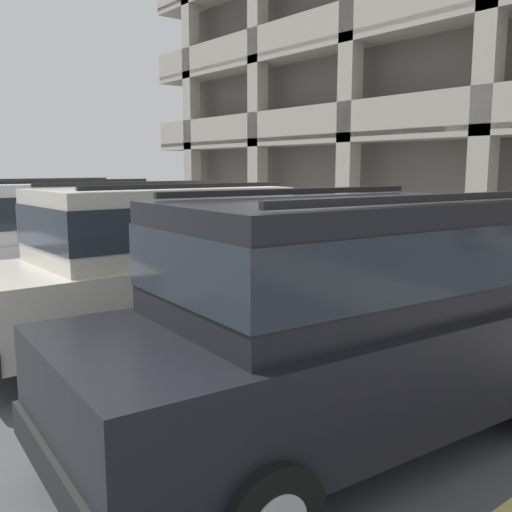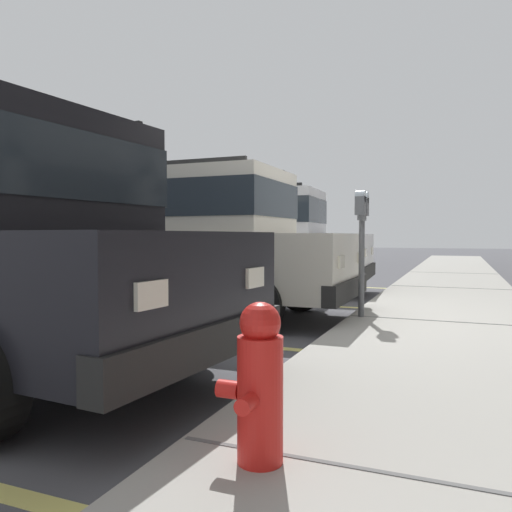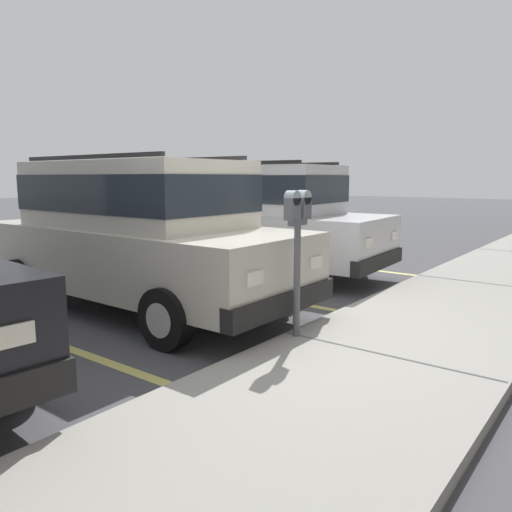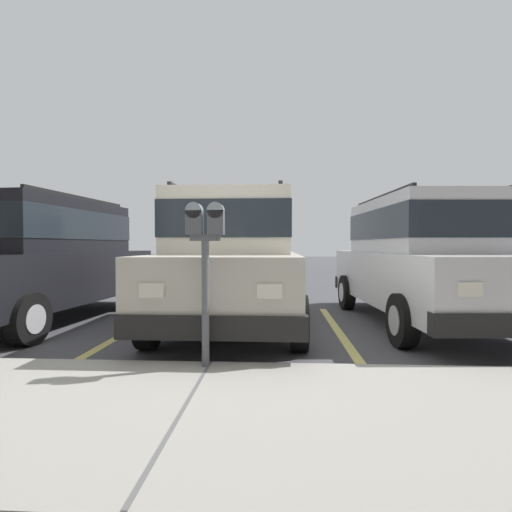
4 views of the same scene
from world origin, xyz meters
name	(u,v)px [view 1 (image 1 of 4)]	position (x,y,z in m)	size (l,w,h in m)	color
ground_plane	(291,319)	(0.00, 0.00, -0.05)	(80.00, 80.00, 0.10)	#4C4C51
sidewalk	(350,300)	(0.00, 1.30, 0.06)	(40.00, 2.20, 0.12)	#9E9B93
parking_stall_lines	(290,362)	(1.52, -1.40, 0.00)	(12.26, 4.80, 0.01)	#DBD16B
silver_suv	(164,259)	(0.01, -2.16, 1.09)	(2.04, 4.79, 2.03)	beige
red_sedan	(56,238)	(-2.97, -2.45, 1.09)	(2.22, 4.89, 2.03)	silver
dark_hatchback	(350,311)	(3.23, -2.31, 1.09)	(2.28, 4.91, 2.03)	black
parking_meter_near	(310,232)	(0.02, 0.35, 1.25)	(0.35, 0.12, 1.52)	#595B60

